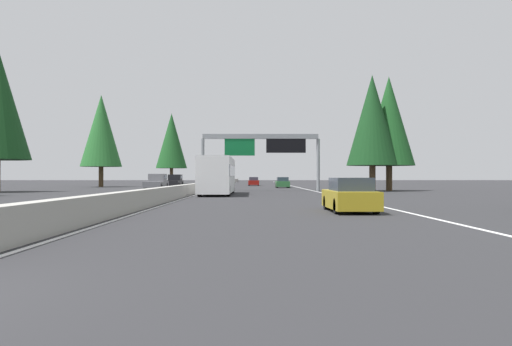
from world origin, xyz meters
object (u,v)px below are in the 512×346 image
Objects in this scene: oncoming_near at (157,182)px; conifer_right_mid at (389,121)px; sign_gantry_overhead at (262,146)px; conifer_left_mid at (101,131)px; sedan_mid_left at (350,196)px; oncoming_far at (175,181)px; conifer_right_near at (372,120)px; sedan_mid_center at (254,182)px; conifer_left_far at (172,141)px; sedan_far_left at (282,183)px; bus_distant_a at (218,174)px.

conifer_right_mid reaches higher than oncoming_near.
conifer_left_mid is (21.38, 23.71, 3.58)m from sign_gantry_overhead.
sedan_mid_left is 54.62m from oncoming_far.
conifer_right_near reaches higher than oncoming_far.
oncoming_far is at bearing -91.33° from conifer_left_mid.
sign_gantry_overhead is 14.38m from oncoming_near.
sedan_mid_left is at bearing -152.89° from conifer_left_mid.
conifer_right_mid is (31.80, -10.56, 6.85)m from sedan_mid_left.
conifer_right_near is at bearing -158.79° from sedan_mid_center.
oncoming_near is 15.01m from oncoming_far.
conifer_right_mid reaches higher than sedan_mid_center.
conifer_right_near is 0.99× the size of conifer_right_mid.
conifer_left_far reaches higher than sedan_mid_left.
conifer_right_near is at bearing 48.35° from oncoming_far.
sedan_mid_center is 0.36× the size of conifer_right_mid.
conifer_left_mid reaches higher than oncoming_far.
conifer_right_near is 65.71m from conifer_left_far.
conifer_left_mid is (52.52, 26.89, 7.73)m from sedan_mid_left.
sign_gantry_overhead is at bearing 168.75° from sedan_far_left.
oncoming_near is 20.42m from conifer_left_mid.
sedan_far_left is at bearing 70.92° from oncoming_far.
conifer_left_far reaches higher than oncoming_near.
conifer_right_mid is (-20.47, -26.41, 6.62)m from oncoming_far.
sedan_far_left is 0.79× the size of oncoming_far.
conifer_left_far is (57.51, 19.13, 4.73)m from sign_gantry_overhead.
conifer_right_mid is 42.81m from conifer_left_mid.
oncoming_near is at bearing 26.91° from bus_distant_a.
bus_distant_a is 2.05× the size of oncoming_far.
sedan_mid_left is 62.94m from sedan_mid_center.
conifer_right_mid is (-5.46, -26.15, 6.62)m from oncoming_near.
bus_distant_a is at bearing 164.77° from sedan_far_left.
bus_distant_a is at bearing -167.45° from conifer_left_far.
sedan_mid_left is at bearing -174.18° from sign_gantry_overhead.
conifer_right_near is (-16.17, -8.53, 6.80)m from sedan_far_left.
conifer_right_near is (-6.62, -24.05, 6.57)m from oncoming_near.
bus_distant_a reaches higher than oncoming_far.
conifer_right_mid is at bearing -149.97° from conifer_left_far.
sign_gantry_overhead is 24.94m from oncoming_far.
conifer_right_near is at bearing -152.06° from conifer_left_far.
sign_gantry_overhead is at bearing 63.78° from oncoming_near.
sedan_far_left is at bearing -152.01° from conifer_left_far.
bus_distant_a is 2.61× the size of sedan_mid_center.
oncoming_far reaches higher than sedan_mid_left.
conifer_left_mid is (21.88, 35.36, 0.92)m from conifer_right_near.
conifer_right_near is at bearing -57.52° from bus_distant_a.
sedan_mid_center is 0.28× the size of conifer_left_far.
oncoming_near is 0.40× the size of conifer_left_mid.
oncoming_far is (15.01, 0.26, 0.00)m from oncoming_near.
conifer_left_far reaches higher than conifer_left_mid.
conifer_left_mid is at bearing 114.22° from sedan_mid_center.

